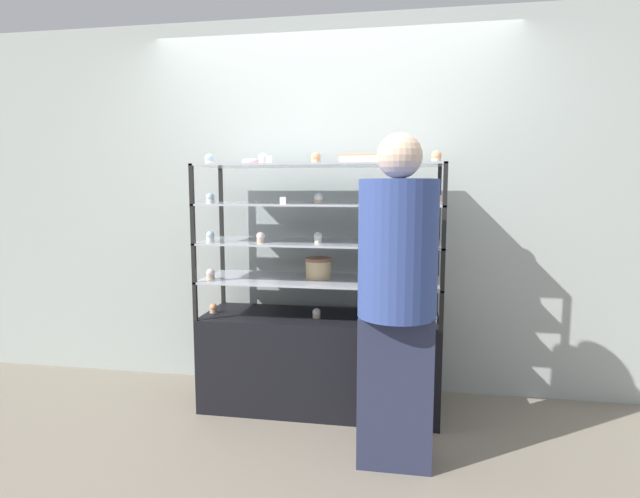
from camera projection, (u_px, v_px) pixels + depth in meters
name	position (u px, v px, depth m)	size (l,w,h in m)	color
ground_plane	(320.00, 406.00, 3.30)	(20.00, 20.00, 0.00)	gray
back_wall	(329.00, 207.00, 3.54)	(8.00, 0.05, 2.60)	#A8B2AD
display_base	(320.00, 361.00, 3.27)	(1.52, 0.51, 0.61)	black
display_riser_lower	(320.00, 281.00, 3.20)	(1.52, 0.51, 0.24)	black
display_riser_middle	(320.00, 243.00, 3.17)	(1.52, 0.51, 0.24)	black
display_riser_upper	(320.00, 205.00, 3.14)	(1.52, 0.51, 0.24)	black
display_riser_top	(320.00, 166.00, 3.11)	(1.52, 0.51, 0.24)	black
layer_cake_centerpiece	(318.00, 268.00, 3.21)	(0.17, 0.17, 0.13)	#DBBC84
sheet_cake_frosted	(360.00, 159.00, 3.11)	(0.24, 0.17, 0.06)	beige
cupcake_0	(213.00, 308.00, 3.30)	(0.05, 0.05, 0.06)	#CCB28C
cupcake_1	(317.00, 313.00, 3.17)	(0.05, 0.05, 0.06)	#CCB28C
cupcake_2	(433.00, 318.00, 3.05)	(0.05, 0.05, 0.06)	white
price_tag_0	(394.00, 326.00, 2.92)	(0.04, 0.00, 0.04)	white
cupcake_3	(211.00, 274.00, 3.18)	(0.05, 0.05, 0.07)	#CCB28C
cupcake_4	(434.00, 279.00, 3.01)	(0.05, 0.05, 0.07)	white
price_tag_1	(377.00, 284.00, 2.90)	(0.04, 0.00, 0.04)	white
cupcake_5	(210.00, 236.00, 3.17)	(0.05, 0.05, 0.07)	white
cupcake_6	(261.00, 238.00, 3.09)	(0.05, 0.05, 0.07)	#CCB28C
cupcake_7	(317.00, 238.00, 3.09)	(0.05, 0.05, 0.07)	beige
cupcake_8	(374.00, 238.00, 3.04)	(0.05, 0.05, 0.07)	beige
cupcake_9	(432.00, 241.00, 2.92)	(0.05, 0.05, 0.07)	white
price_tag_2	(386.00, 243.00, 2.87)	(0.04, 0.00, 0.04)	white
cupcake_10	(210.00, 198.00, 3.19)	(0.05, 0.05, 0.06)	white
cupcake_11	(319.00, 199.00, 3.09)	(0.05, 0.05, 0.06)	#CCB28C
cupcake_12	(437.00, 199.00, 2.90)	(0.05, 0.05, 0.06)	white
price_tag_3	(283.00, 201.00, 2.94)	(0.04, 0.00, 0.04)	white
cupcake_13	(209.00, 160.00, 3.17)	(0.06, 0.06, 0.07)	white
cupcake_14	(263.00, 159.00, 3.10)	(0.06, 0.06, 0.07)	beige
cupcake_15	(316.00, 158.00, 3.03)	(0.06, 0.06, 0.07)	#CCB28C
cupcake_16	(436.00, 157.00, 2.90)	(0.06, 0.06, 0.07)	#CCB28C
price_tag_4	(269.00, 159.00, 2.92)	(0.04, 0.00, 0.04)	white
donut_glazed	(251.00, 162.00, 3.25)	(0.13, 0.13, 0.04)	#EFB2BC
customer_figure	(397.00, 293.00, 2.51)	(0.40, 0.40, 1.70)	#282D47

